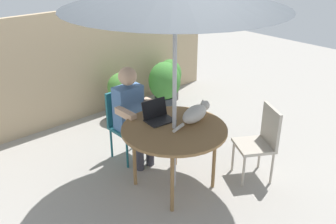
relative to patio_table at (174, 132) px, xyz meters
The scene contains 11 objects.
ground_plane 0.69m from the patio_table, ahead, with size 14.00×14.00×0.00m, color gray.
fence_back 2.31m from the patio_table, 90.00° to the left, with size 5.41×0.08×1.67m, color tan.
patio_table is the anchor object (origin of this frame).
chair_occupied 0.92m from the patio_table, 90.00° to the left, with size 0.40×0.40×0.88m.
chair_empty 1.03m from the patio_table, 30.70° to the right, with size 0.55×0.55×0.88m.
person_seated 0.75m from the patio_table, 90.00° to the left, with size 0.48×0.48×1.22m.
laptop 0.30m from the patio_table, 91.04° to the left, with size 0.33×0.28×0.21m.
cat 0.33m from the patio_table, ahead, with size 0.65×0.28×0.17m.
potted_plant_near_fence 2.04m from the patio_table, 51.60° to the left, with size 0.50×0.50×0.83m.
potted_plant_by_chair 1.99m from the patio_table, 71.17° to the left, with size 0.44×0.44×0.73m.
potted_plant_corner 2.58m from the patio_table, 49.02° to the left, with size 0.40×0.40×0.71m.
Camera 1 is at (-2.43, -2.61, 2.57)m, focal length 40.33 mm.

